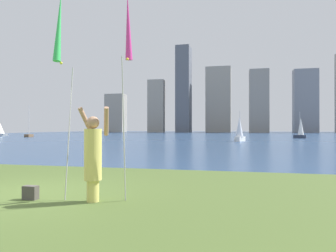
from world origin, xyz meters
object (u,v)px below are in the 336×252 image
Objects in this scene: bag at (31,193)px; sailboat_8 at (301,128)px; kite_flag_right at (128,31)px; person at (93,155)px; sailboat_3 at (240,130)px; sailboat_5 at (29,135)px; sailboat_0 at (0,129)px; kite_flag_left at (59,31)px.

bag is 44.92m from sailboat_8.
kite_flag_right reaches higher than sailboat_8.
person is 0.44× the size of kite_flag_right.
bag is at bearing -106.96° from sailboat_8.
kite_flag_right is 1.33× the size of sailboat_3.
kite_flag_right is 0.89× the size of sailboat_5.
person is at bearing -51.58° from sailboat_5.
person is 1.66m from bag.
sailboat_5 is at bearing 129.27° from kite_flag_right.
person is at bearing -149.44° from kite_flag_right.
bag is (-2.07, -0.51, -3.56)m from kite_flag_right.
sailboat_8 is at bearing 75.44° from kite_flag_right.
sailboat_8 is (42.87, 3.49, 1.15)m from sailboat_5.
sailboat_5 is (9.02, -3.80, -0.96)m from sailboat_0.
kite_flag_left is 14.00× the size of bag.
bag is at bearing -165.47° from person.
sailboat_0 reaches higher than bag.
kite_flag_right is (0.64, 0.38, 2.72)m from person.
person is at bearing 5.09° from bag.
sailboat_8 is at bearing 84.20° from person.
sailboat_0 is at bearing 157.17° from sailboat_5.
sailboat_8 is at bearing -0.34° from sailboat_0.
kite_flag_left is 50.13m from sailboat_5.
sailboat_8 is (51.89, -0.31, 0.18)m from sailboat_0.
kite_flag_right is at bearing -104.56° from sailboat_8.
kite_flag_left reaches higher than sailboat_3.
sailboat_0 is at bearing 133.71° from kite_flag_right.
kite_flag_left is 44.86m from sailboat_8.
sailboat_3 is 0.88× the size of sailboat_8.
sailboat_3 is 35.34m from sailboat_5.
sailboat_3 reaches higher than bag.
sailboat_3 is (4.41, 30.59, 1.14)m from bag.
sailboat_3 is at bearing 81.79° from bag.
sailboat_0 is 0.92× the size of sailboat_8.
bag is 0.08× the size of sailboat_8.
kite_flag_right is at bearing 13.77° from bag.
person is 44.39m from sailboat_8.
person is 0.45× the size of kite_flag_left.
kite_flag_left is 31.03m from sailboat_3.
kite_flag_right is at bearing 26.41° from kite_flag_left.
bag is (-1.43, -0.13, -0.85)m from person.
sailboat_3 is at bearing -14.55° from sailboat_5.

